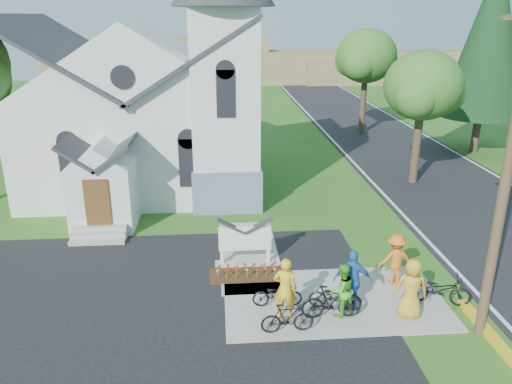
{
  "coord_description": "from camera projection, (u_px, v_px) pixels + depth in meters",
  "views": [
    {
      "loc": [
        -2.09,
        -13.17,
        8.65
      ],
      "look_at": [
        -0.66,
        5.0,
        2.17
      ],
      "focal_mm": 35.0,
      "sensor_mm": 36.0,
      "label": 1
    }
  ],
  "objects": [
    {
      "name": "ground",
      "position": [
        290.0,
        311.0,
        15.42
      ],
      "size": [
        120.0,
        120.0,
        0.0
      ],
      "primitive_type": "plane",
      "color": "#30601B",
      "rests_on": "ground"
    },
    {
      "name": "parking_lot",
      "position": [
        35.0,
        366.0,
        13.02
      ],
      "size": [
        20.0,
        16.0,
        0.02
      ],
      "primitive_type": "cube",
      "color": "black",
      "rests_on": "ground"
    },
    {
      "name": "road",
      "position": [
        418.0,
        166.0,
        30.25
      ],
      "size": [
        8.0,
        90.0,
        0.02
      ],
      "primitive_type": "cube",
      "color": "black",
      "rests_on": "ground"
    },
    {
      "name": "sidewalk",
      "position": [
        334.0,
        300.0,
        15.99
      ],
      "size": [
        7.0,
        4.0,
        0.05
      ],
      "primitive_type": "cube",
      "color": "gray",
      "rests_on": "ground"
    },
    {
      "name": "church",
      "position": [
        149.0,
        87.0,
        24.98
      ],
      "size": [
        12.35,
        12.0,
        13.0
      ],
      "color": "silver",
      "rests_on": "ground"
    },
    {
      "name": "church_sign",
      "position": [
        245.0,
        239.0,
        17.99
      ],
      "size": [
        2.2,
        0.4,
        1.7
      ],
      "color": "gray",
      "rests_on": "ground"
    },
    {
      "name": "flower_bed",
      "position": [
        247.0,
        275.0,
        17.48
      ],
      "size": [
        2.6,
        1.1,
        0.07
      ],
      "primitive_type": "cube",
      "color": "#3B1D10",
      "rests_on": "ground"
    },
    {
      "name": "tree_road_near",
      "position": [
        423.0,
        86.0,
        25.58
      ],
      "size": [
        4.0,
        4.0,
        7.05
      ],
      "color": "#39291F",
      "rests_on": "ground"
    },
    {
      "name": "tree_road_mid",
      "position": [
        366.0,
        56.0,
        36.69
      ],
      "size": [
        4.4,
        4.4,
        7.8
      ],
      "color": "#39291F",
      "rests_on": "ground"
    },
    {
      "name": "conifer",
      "position": [
        490.0,
        37.0,
        30.97
      ],
      "size": [
        5.2,
        5.2,
        12.4
      ],
      "color": "#39291F",
      "rests_on": "ground"
    },
    {
      "name": "distant_hills",
      "position": [
        256.0,
        65.0,
        67.85
      ],
      "size": [
        61.0,
        10.0,
        5.6
      ],
      "color": "brown",
      "rests_on": "ground"
    },
    {
      "name": "cyclist_0",
      "position": [
        285.0,
        289.0,
        14.72
      ],
      "size": [
        0.8,
        0.61,
        1.96
      ],
      "primitive_type": "imported",
      "rotation": [
        0.0,
        0.0,
        2.93
      ],
      "color": "gold",
      "rests_on": "sidewalk"
    },
    {
      "name": "bike_0",
      "position": [
        277.0,
        294.0,
        15.49
      ],
      "size": [
        1.57,
        0.6,
        0.81
      ],
      "primitive_type": "imported",
      "rotation": [
        0.0,
        0.0,
        1.53
      ],
      "color": "black",
      "rests_on": "sidewalk"
    },
    {
      "name": "cyclist_1",
      "position": [
        342.0,
        290.0,
        14.89
      ],
      "size": [
        1.01,
        0.91,
        1.71
      ],
      "primitive_type": "imported",
      "rotation": [
        0.0,
        0.0,
        3.52
      ],
      "color": "green",
      "rests_on": "sidewalk"
    },
    {
      "name": "bike_1",
      "position": [
        287.0,
        318.0,
        14.19
      ],
      "size": [
        1.56,
        0.51,
        0.93
      ],
      "primitive_type": "imported",
      "rotation": [
        0.0,
        0.0,
        1.62
      ],
      "color": "black",
      "rests_on": "sidewalk"
    },
    {
      "name": "cyclist_2",
      "position": [
        353.0,
        280.0,
        15.15
      ],
      "size": [
        1.23,
        0.71,
        1.98
      ],
      "primitive_type": "imported",
      "rotation": [
        0.0,
        0.0,
        2.94
      ],
      "color": "blue",
      "rests_on": "sidewalk"
    },
    {
      "name": "bike_2",
      "position": [
        335.0,
        296.0,
        15.34
      ],
      "size": [
        1.73,
        0.95,
        0.86
      ],
      "primitive_type": "imported",
      "rotation": [
        0.0,
        0.0,
        1.33
      ],
      "color": "black",
      "rests_on": "sidewalk"
    },
    {
      "name": "cyclist_3",
      "position": [
        396.0,
        259.0,
        16.69
      ],
      "size": [
        1.16,
        0.67,
        1.79
      ],
      "primitive_type": "imported",
      "rotation": [
        0.0,
        0.0,
        3.15
      ],
      "color": "orange",
      "rests_on": "sidewalk"
    },
    {
      "name": "bike_3",
      "position": [
        332.0,
        302.0,
        14.83
      ],
      "size": [
        1.85,
        0.53,
        1.11
      ],
      "primitive_type": "imported",
      "rotation": [
        0.0,
        0.0,
        1.57
      ],
      "color": "black",
      "rests_on": "sidewalk"
    },
    {
      "name": "cyclist_4",
      "position": [
        411.0,
        289.0,
        14.77
      ],
      "size": [
        1.05,
        0.82,
        1.91
      ],
      "primitive_type": "imported",
      "rotation": [
        0.0,
        0.0,
        2.89
      ],
      "color": "gold",
      "rests_on": "sidewalk"
    },
    {
      "name": "bike_4",
      "position": [
        439.0,
        289.0,
        15.58
      ],
      "size": [
        2.03,
        1.18,
        1.01
      ],
      "primitive_type": "imported",
      "rotation": [
        0.0,
        0.0,
        1.29
      ],
      "color": "black",
      "rests_on": "sidewalk"
    }
  ]
}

